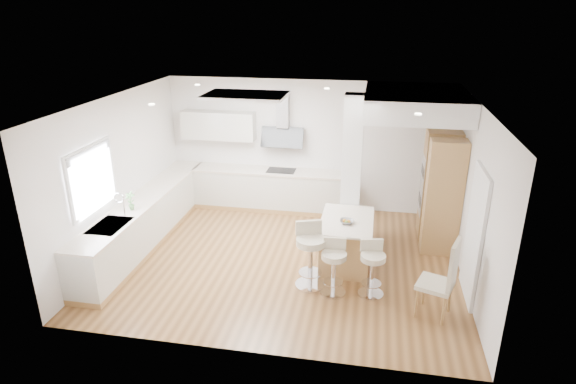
% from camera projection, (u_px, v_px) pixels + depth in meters
% --- Properties ---
extents(ground, '(6.00, 6.00, 0.00)m').
position_uv_depth(ground, '(285.00, 259.00, 8.54)').
color(ground, brown).
rests_on(ground, ground).
extents(ceiling, '(6.00, 5.00, 0.02)m').
position_uv_depth(ceiling, '(285.00, 259.00, 8.54)').
color(ceiling, white).
rests_on(ceiling, ground).
extents(wall_back, '(6.00, 0.04, 2.80)m').
position_uv_depth(wall_back, '(307.00, 146.00, 10.33)').
color(wall_back, silver).
rests_on(wall_back, ground).
extents(wall_left, '(0.04, 5.00, 2.80)m').
position_uv_depth(wall_left, '(119.00, 175.00, 8.54)').
color(wall_left, silver).
rests_on(wall_left, ground).
extents(wall_right, '(0.04, 5.00, 2.80)m').
position_uv_depth(wall_right, '(473.00, 197.00, 7.54)').
color(wall_right, silver).
rests_on(wall_right, ground).
extents(skylight, '(4.10, 2.10, 0.06)m').
position_uv_depth(skylight, '(246.00, 96.00, 8.23)').
color(skylight, white).
rests_on(skylight, ground).
extents(window_left, '(0.06, 1.28, 1.07)m').
position_uv_depth(window_left, '(91.00, 176.00, 7.60)').
color(window_left, white).
rests_on(window_left, ground).
extents(doorway_right, '(0.05, 1.00, 2.10)m').
position_uv_depth(doorway_right, '(474.00, 237.00, 7.14)').
color(doorway_right, '#413C33').
rests_on(doorway_right, ground).
extents(counter_left, '(0.63, 4.50, 1.35)m').
position_uv_depth(counter_left, '(147.00, 219.00, 9.04)').
color(counter_left, '#B1844C').
rests_on(counter_left, ground).
extents(counter_back, '(3.62, 0.63, 2.50)m').
position_uv_depth(counter_back, '(263.00, 178.00, 10.49)').
color(counter_back, '#B1844C').
rests_on(counter_back, ground).
extents(pillar, '(0.35, 0.35, 2.80)m').
position_uv_depth(pillar, '(351.00, 171.00, 8.73)').
color(pillar, white).
rests_on(pillar, ground).
extents(soffit, '(1.78, 2.20, 0.40)m').
position_uv_depth(soffit, '(416.00, 103.00, 8.54)').
color(soffit, white).
rests_on(soffit, ground).
extents(oven_column, '(0.63, 1.21, 2.10)m').
position_uv_depth(oven_column, '(440.00, 189.00, 8.84)').
color(oven_column, '#B1844C').
rests_on(oven_column, ground).
extents(peninsula, '(0.89, 1.34, 0.87)m').
position_uv_depth(peninsula, '(346.00, 241.00, 8.31)').
color(peninsula, '#B1844C').
rests_on(peninsula, ground).
extents(bar_stool_a, '(0.61, 0.61, 1.07)m').
position_uv_depth(bar_stool_a, '(310.00, 252.00, 7.54)').
color(bar_stool_a, silver).
rests_on(bar_stool_a, ground).
extents(bar_stool_b, '(0.42, 0.42, 0.90)m').
position_uv_depth(bar_stool_b, '(334.00, 264.00, 7.38)').
color(bar_stool_b, silver).
rests_on(bar_stool_b, ground).
extents(bar_stool_c, '(0.48, 0.48, 0.89)m').
position_uv_depth(bar_stool_c, '(372.00, 266.00, 7.34)').
color(bar_stool_c, silver).
rests_on(bar_stool_c, ground).
extents(dining_chair, '(0.61, 0.61, 1.23)m').
position_uv_depth(dining_chair, '(444.00, 277.00, 6.74)').
color(dining_chair, beige).
rests_on(dining_chair, ground).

